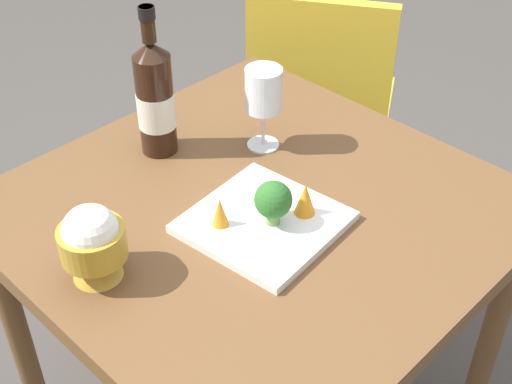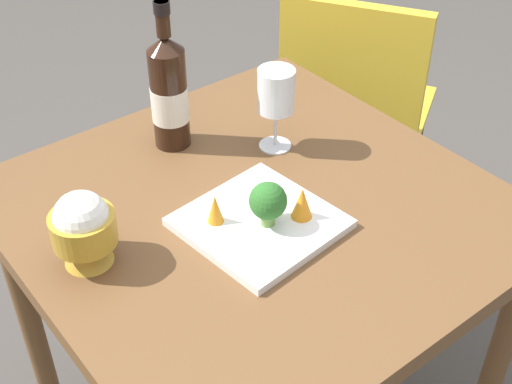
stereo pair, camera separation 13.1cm
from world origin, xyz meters
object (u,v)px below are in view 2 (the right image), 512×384
at_px(wine_bottle, 169,92).
at_px(serving_plate, 260,223).
at_px(broccoli_floret, 268,202).
at_px(wine_glass, 276,93).
at_px(carrot_garnish_left, 302,203).
at_px(chair_by_wall, 354,100).
at_px(carrot_garnish_right, 215,209).
at_px(rice_bowl, 83,228).

xyz_separation_m(wine_bottle, serving_plate, (0.03, 0.33, -0.11)).
relative_size(serving_plate, broccoli_floret, 3.19).
distance_m(wine_glass, carrot_garnish_left, 0.27).
distance_m(chair_by_wall, carrot_garnish_right, 0.91).
relative_size(broccoli_floret, carrot_garnish_right, 1.50).
bearing_deg(broccoli_floret, chair_by_wall, -146.30).
bearing_deg(wine_bottle, broccoli_floret, 86.58).
height_order(serving_plate, carrot_garnish_left, carrot_garnish_left).
bearing_deg(broccoli_floret, wine_glass, -132.28).
relative_size(wine_glass, broccoli_floret, 2.09).
relative_size(wine_glass, rice_bowl, 1.26).
distance_m(chair_by_wall, wine_glass, 0.67).
bearing_deg(wine_glass, broccoli_floret, 47.72).
bearing_deg(carrot_garnish_left, serving_plate, -31.61).
xyz_separation_m(chair_by_wall, carrot_garnish_left, (0.64, 0.49, 0.25)).
bearing_deg(wine_bottle, chair_by_wall, -169.59).
height_order(rice_bowl, carrot_garnish_left, rice_bowl).
bearing_deg(wine_glass, chair_by_wall, -152.70).
bearing_deg(wine_bottle, carrot_garnish_left, 96.22).
bearing_deg(serving_plate, carrot_garnish_left, 148.39).
xyz_separation_m(wine_bottle, wine_glass, (-0.16, 0.14, 0.01)).
height_order(wine_glass, broccoli_floret, wine_glass).
height_order(wine_glass, serving_plate, wine_glass).
bearing_deg(serving_plate, carrot_garnish_right, -34.70).
relative_size(chair_by_wall, wine_bottle, 2.70).
xyz_separation_m(rice_bowl, carrot_garnish_left, (-0.35, 0.15, -0.03)).
distance_m(serving_plate, carrot_garnish_left, 0.09).
bearing_deg(rice_bowl, wine_glass, -171.26).
distance_m(broccoli_floret, carrot_garnish_left, 0.07).
relative_size(rice_bowl, carrot_garnish_right, 2.47).
xyz_separation_m(carrot_garnish_left, carrot_garnish_right, (0.13, -0.09, -0.00)).
xyz_separation_m(wine_glass, serving_plate, (0.19, 0.18, -0.12)).
xyz_separation_m(wine_glass, broccoli_floret, (0.18, 0.20, -0.06)).
xyz_separation_m(wine_bottle, carrot_garnish_right, (0.09, 0.28, -0.08)).
relative_size(wine_bottle, carrot_garnish_right, 5.49).
distance_m(rice_bowl, broccoli_floret, 0.32).
bearing_deg(wine_glass, serving_plate, 44.33).
relative_size(wine_bottle, wine_glass, 1.76).
bearing_deg(carrot_garnish_right, rice_bowl, -16.31).
bearing_deg(chair_by_wall, wine_glass, -93.87).
height_order(chair_by_wall, carrot_garnish_right, chair_by_wall).
xyz_separation_m(serving_plate, carrot_garnish_left, (-0.07, 0.04, 0.04)).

